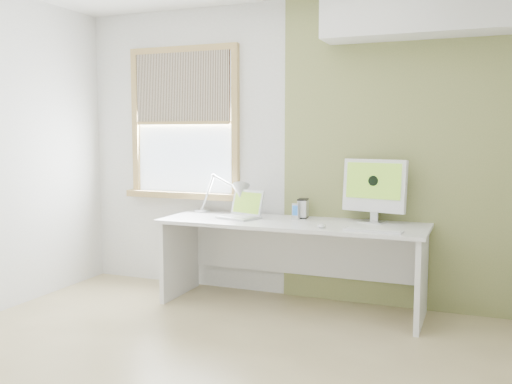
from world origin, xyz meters
The scene contains 12 objects.
room centered at (0.00, 0.00, 1.30)m, with size 4.04×3.54×2.64m.
accent_wall centered at (1.00, 1.74, 1.30)m, with size 2.00×0.02×2.60m, color olive.
soffit centered at (1.20, 1.57, 2.40)m, with size 1.60×0.40×0.42m, color white.
window centered at (-1.00, 1.71, 1.54)m, with size 1.20×0.14×1.42m.
desk centered at (0.18, 1.44, 0.53)m, with size 2.20×0.70×0.73m.
desk_lamp centered at (-0.43, 1.56, 0.92)m, with size 0.62×0.30×0.36m.
laptop centered at (-0.28, 1.42, 0.79)m, with size 0.40×0.36×0.23m.
phone_dock centered at (0.18, 1.49, 0.77)m, with size 0.09×0.09×0.14m.
external_drive centered at (0.21, 1.60, 0.81)m, with size 0.09×0.14×0.17m.
imac centered at (0.82, 1.60, 1.02)m, with size 0.53×0.22×0.51m.
keyboard centered at (0.89, 1.16, 0.74)m, with size 0.43×0.15×0.02m.
mouse centered at (0.49, 1.18, 0.75)m, with size 0.06×0.11×0.03m, color white.
Camera 1 is at (1.62, -2.99, 1.46)m, focal length 39.56 mm.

